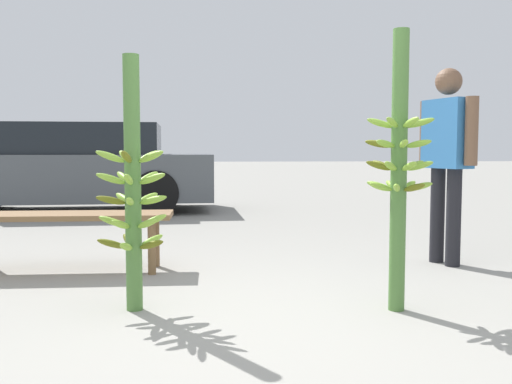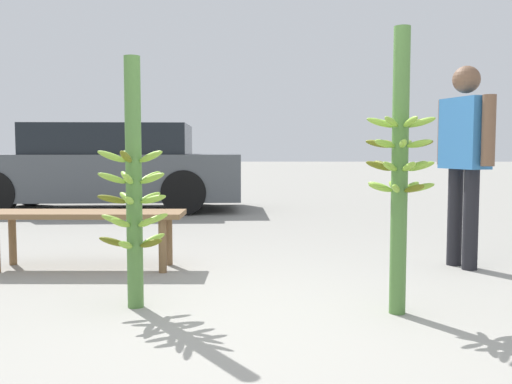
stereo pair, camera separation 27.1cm
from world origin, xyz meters
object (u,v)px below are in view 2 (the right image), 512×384
(banana_stalk_center, at_px, (400,167))
(vendor_person, at_px, (465,149))
(market_bench, at_px, (85,219))
(parked_car, at_px, (104,168))
(banana_stalk_left, at_px, (134,189))

(banana_stalk_center, bearing_deg, vendor_person, 57.58)
(banana_stalk_center, height_order, vendor_person, banana_stalk_center)
(market_bench, relative_size, parked_car, 0.36)
(banana_stalk_left, height_order, market_bench, banana_stalk_left)
(vendor_person, xyz_separation_m, market_bench, (-2.98, -0.08, -0.55))
(market_bench, distance_m, parked_car, 4.48)
(vendor_person, bearing_deg, market_bench, -107.88)
(banana_stalk_center, distance_m, market_bench, 2.52)
(banana_stalk_center, height_order, market_bench, banana_stalk_center)
(market_bench, bearing_deg, banana_stalk_left, -59.96)
(banana_stalk_center, distance_m, parked_car, 6.42)
(banana_stalk_left, xyz_separation_m, vendor_person, (2.34, 1.17, 0.23))
(vendor_person, height_order, market_bench, vendor_person)
(parked_car, bearing_deg, market_bench, -169.64)
(banana_stalk_left, bearing_deg, market_bench, 120.33)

